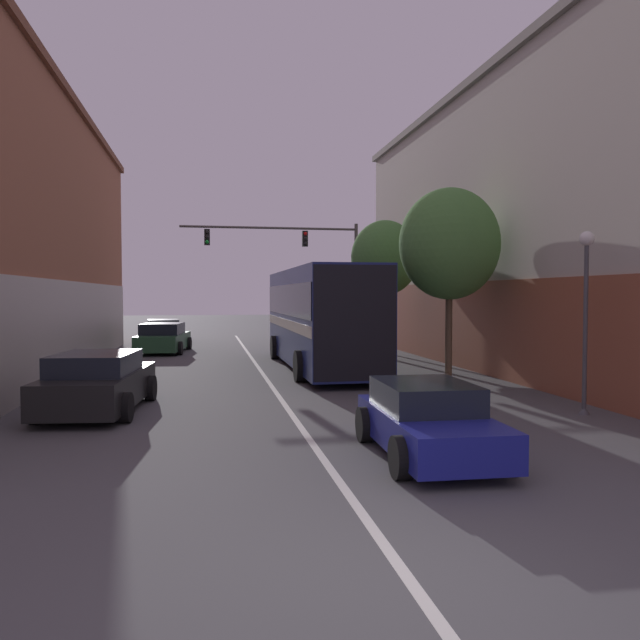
# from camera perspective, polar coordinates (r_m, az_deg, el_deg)

# --- Properties ---
(ground_plane) EXTENTS (160.00, 160.00, 0.00)m
(ground_plane) POSITION_cam_1_polar(r_m,az_deg,el_deg) (6.35, 8.72, -23.15)
(ground_plane) COLOR #4C4C4F
(lane_center_line) EXTENTS (0.14, 42.42, 0.01)m
(lane_center_line) POSITION_cam_1_polar(r_m,az_deg,el_deg) (20.89, -5.05, -5.19)
(lane_center_line) COLOR silver
(lane_center_line) RESTS_ON ground_plane
(building_right_storefront) EXTENTS (9.69, 27.23, 10.49)m
(building_right_storefront) POSITION_cam_1_polar(r_m,az_deg,el_deg) (25.05, 24.04, 8.16)
(building_right_storefront) COLOR #B7B2A3
(building_right_storefront) RESTS_ON ground_plane
(bus) EXTENTS (2.84, 11.45, 3.64)m
(bus) POSITION_cam_1_polar(r_m,az_deg,el_deg) (23.10, -0.10, 0.61)
(bus) COLOR navy
(bus) RESTS_ON ground_plane
(hatchback_foreground) EXTENTS (1.98, 3.88, 1.23)m
(hatchback_foreground) POSITION_cam_1_polar(r_m,az_deg,el_deg) (10.84, 9.84, -9.06)
(hatchback_foreground) COLOR navy
(hatchback_foreground) RESTS_ON ground_plane
(parked_car_left_near) EXTENTS (2.43, 4.61, 1.39)m
(parked_car_left_near) POSITION_cam_1_polar(r_m,az_deg,el_deg) (15.48, -19.65, -5.45)
(parked_car_left_near) COLOR black
(parked_car_left_near) RESTS_ON ground_plane
(parked_car_left_mid) EXTENTS (2.57, 4.78, 1.40)m
(parked_car_left_mid) POSITION_cam_1_polar(r_m,az_deg,el_deg) (30.43, -14.14, -1.64)
(parked_car_left_mid) COLOR #285633
(parked_car_left_mid) RESTS_ON ground_plane
(parked_car_left_far) EXTENTS (2.45, 4.40, 1.31)m
(parked_car_left_far) POSITION_cam_1_polar(r_m,az_deg,el_deg) (37.05, -14.16, -1.00)
(parked_car_left_far) COLOR black
(parked_car_left_far) RESTS_ON ground_plane
(traffic_signal_gantry) EXTENTS (9.12, 0.36, 6.44)m
(traffic_signal_gantry) POSITION_cam_1_polar(r_m,az_deg,el_deg) (32.27, -1.47, 5.85)
(traffic_signal_gantry) COLOR #514C47
(traffic_signal_gantry) RESTS_ON ground_plane
(street_lamp) EXTENTS (0.34, 0.34, 4.17)m
(street_lamp) POSITION_cam_1_polar(r_m,az_deg,el_deg) (15.36, 23.13, 1.39)
(street_lamp) COLOR #47474C
(street_lamp) RESTS_ON ground_plane
(street_tree_near) EXTENTS (3.20, 2.88, 6.10)m
(street_tree_near) POSITION_cam_1_polar(r_m,az_deg,el_deg) (20.20, 11.76, 6.80)
(street_tree_near) COLOR brown
(street_tree_near) RESTS_ON ground_plane
(street_tree_far) EXTENTS (2.93, 2.63, 5.93)m
(street_tree_far) POSITION_cam_1_polar(r_m,az_deg,el_deg) (27.03, 5.96, 5.64)
(street_tree_far) COLOR #3D2D1E
(street_tree_far) RESTS_ON ground_plane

